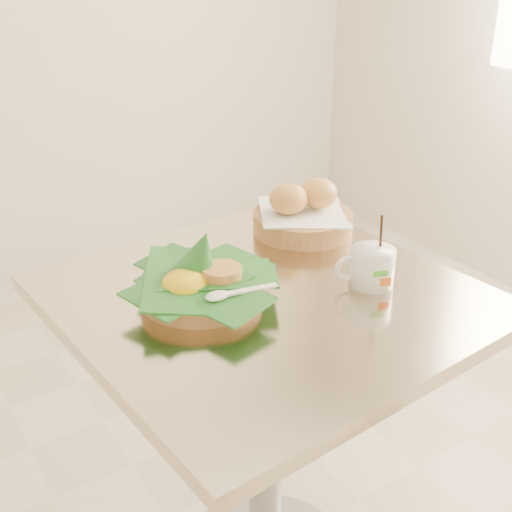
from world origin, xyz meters
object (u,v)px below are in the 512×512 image
cafe_table (266,390)px  coffee_mug (371,266)px  bread_basket (303,214)px  rice_basket (200,280)px

cafe_table → coffee_mug: size_ratio=5.21×
bread_basket → cafe_table: bearing=-139.7°
cafe_table → coffee_mug: coffee_mug is taller
rice_basket → bread_basket: (0.34, 0.14, 0.00)m
coffee_mug → bread_basket: bearing=80.2°
cafe_table → bread_basket: bearing=40.3°
rice_basket → coffee_mug: bearing=-23.8°
cafe_table → rice_basket: (-0.11, 0.05, 0.26)m
rice_basket → bread_basket: rice_basket is taller
cafe_table → bread_basket: bread_basket is taller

